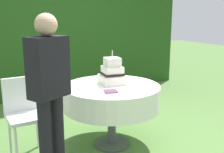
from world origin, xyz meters
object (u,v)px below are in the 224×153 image
at_px(serving_plate_near, 86,86).
at_px(standing_person, 49,88).
at_px(wedding_cake, 113,73).
at_px(garden_chair, 24,109).
at_px(napkin_stack, 111,91).
at_px(cake_table, 112,97).
at_px(serving_plate_far, 132,90).

xyz_separation_m(serving_plate_near, standing_person, (-0.58, -0.52, 0.17)).
bearing_deg(wedding_cake, garden_chair, 168.75).
height_order(wedding_cake, standing_person, standing_person).
bearing_deg(napkin_stack, wedding_cake, 58.35).
height_order(garden_chair, standing_person, standing_person).
bearing_deg(cake_table, garden_chair, 164.42).
xyz_separation_m(wedding_cake, serving_plate_near, (-0.33, 0.05, -0.12)).
bearing_deg(standing_person, wedding_cake, 27.52).
height_order(serving_plate_far, napkin_stack, same).
bearing_deg(serving_plate_near, standing_person, -138.13).
height_order(wedding_cake, serving_plate_near, wedding_cake).
relative_size(napkin_stack, standing_person, 0.09).
height_order(cake_table, garden_chair, garden_chair).
relative_size(cake_table, serving_plate_near, 10.05).
height_order(serving_plate_near, serving_plate_far, same).
bearing_deg(serving_plate_near, cake_table, -22.65).
distance_m(wedding_cake, serving_plate_near, 0.35).
height_order(cake_table, napkin_stack, napkin_stack).
distance_m(serving_plate_near, garden_chair, 0.75).
xyz_separation_m(garden_chair, standing_person, (0.12, -0.68, 0.39)).
bearing_deg(napkin_stack, cake_table, 59.43).
bearing_deg(garden_chair, serving_plate_near, -12.61).
relative_size(cake_table, napkin_stack, 7.91).
bearing_deg(napkin_stack, serving_plate_far, -15.80).
xyz_separation_m(napkin_stack, garden_chair, (-0.84, 0.51, -0.22)).
height_order(serving_plate_near, napkin_stack, same).
distance_m(wedding_cake, serving_plate_far, 0.39).
height_order(wedding_cake, serving_plate_far, wedding_cake).
xyz_separation_m(wedding_cake, standing_person, (-0.91, -0.47, 0.05)).
xyz_separation_m(cake_table, napkin_stack, (-0.14, -0.24, 0.14)).
bearing_deg(serving_plate_far, wedding_cake, 96.55).
bearing_deg(serving_plate_near, garden_chair, 167.39).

